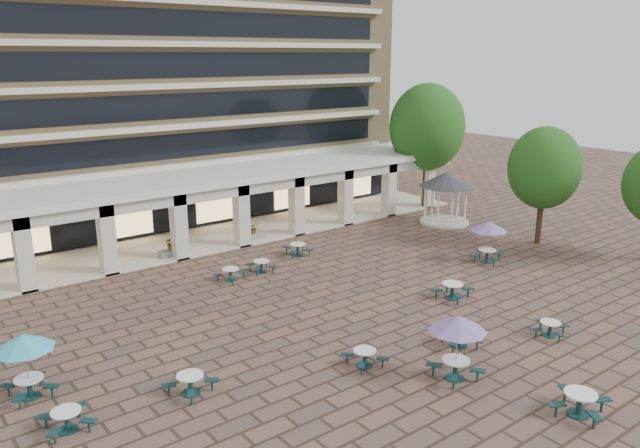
# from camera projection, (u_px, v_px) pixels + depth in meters

# --- Properties ---
(ground) EXTENTS (120.00, 120.00, 0.00)m
(ground) POSITION_uv_depth(u_px,v_px,m) (342.00, 317.00, 28.60)
(ground) COLOR brown
(ground) RESTS_ON ground
(apartment_building) EXTENTS (40.00, 15.50, 25.20)m
(apartment_building) POSITION_uv_depth(u_px,v_px,m) (118.00, 41.00, 44.73)
(apartment_building) COLOR tan
(apartment_building) RESTS_ON ground
(retail_arcade) EXTENTS (42.00, 6.60, 4.40)m
(retail_arcade) POSITION_uv_depth(u_px,v_px,m) (192.00, 197.00, 39.11)
(retail_arcade) COLOR white
(retail_arcade) RESTS_ON ground
(picnic_table_0) EXTENTS (1.62, 1.62, 0.72)m
(picnic_table_0) POSITION_uv_depth(u_px,v_px,m) (67.00, 419.00, 19.90)
(picnic_table_0) COLOR #13393A
(picnic_table_0) RESTS_ON ground
(picnic_table_1) EXTENTS (2.16, 2.16, 0.81)m
(picnic_table_1) POSITION_uv_depth(u_px,v_px,m) (580.00, 402.00, 20.77)
(picnic_table_1) COLOR #13393A
(picnic_table_1) RESTS_ON ground
(picnic_table_2) EXTENTS (1.99, 1.99, 0.72)m
(picnic_table_2) POSITION_uv_depth(u_px,v_px,m) (460.00, 336.00, 25.72)
(picnic_table_2) COLOR #13393A
(picnic_table_2) RESTS_ON ground
(picnic_table_4) EXTENTS (2.07, 2.07, 2.40)m
(picnic_table_4) POSITION_uv_depth(u_px,v_px,m) (24.00, 344.00, 21.43)
(picnic_table_4) COLOR #13393A
(picnic_table_4) RESTS_ON ground
(picnic_table_5) EXTENTS (1.62, 1.62, 0.67)m
(picnic_table_5) POSITION_uv_depth(u_px,v_px,m) (365.00, 356.00, 24.06)
(picnic_table_5) COLOR #13393A
(picnic_table_5) RESTS_ON ground
(picnic_table_6) EXTENTS (2.17, 2.17, 2.50)m
(picnic_table_6) POSITION_uv_depth(u_px,v_px,m) (458.00, 326.00, 22.65)
(picnic_table_6) COLOR #13393A
(picnic_table_6) RESTS_ON ground
(picnic_table_7) EXTENTS (1.75, 1.75, 0.64)m
(picnic_table_7) POSITION_uv_depth(u_px,v_px,m) (550.00, 327.00, 26.63)
(picnic_table_7) COLOR #13393A
(picnic_table_7) RESTS_ON ground
(picnic_table_8) EXTENTS (1.97, 1.97, 0.73)m
(picnic_table_8) POSITION_uv_depth(u_px,v_px,m) (190.00, 382.00, 22.09)
(picnic_table_8) COLOR #13393A
(picnic_table_8) RESTS_ON ground
(picnic_table_9) EXTENTS (1.81, 1.81, 0.66)m
(picnic_table_9) POSITION_uv_depth(u_px,v_px,m) (231.00, 273.00, 33.20)
(picnic_table_9) COLOR #13393A
(picnic_table_9) RESTS_ON ground
(picnic_table_10) EXTENTS (2.04, 2.04, 0.78)m
(picnic_table_10) POSITION_uv_depth(u_px,v_px,m) (452.00, 289.00, 30.73)
(picnic_table_10) COLOR #13393A
(picnic_table_10) RESTS_ON ground
(picnic_table_11) EXTENTS (2.11, 2.11, 2.43)m
(picnic_table_11) POSITION_uv_depth(u_px,v_px,m) (489.00, 228.00, 35.70)
(picnic_table_11) COLOR #13393A
(picnic_table_11) RESTS_ON ground
(picnic_table_12) EXTENTS (1.66, 1.66, 0.66)m
(picnic_table_12) POSITION_uv_depth(u_px,v_px,m) (261.00, 265.00, 34.45)
(picnic_table_12) COLOR #13393A
(picnic_table_12) RESTS_ON ground
(picnic_table_13) EXTENTS (1.88, 1.88, 0.72)m
(picnic_table_13) POSITION_uv_depth(u_px,v_px,m) (298.00, 248.00, 37.33)
(picnic_table_13) COLOR #13393A
(picnic_table_13) RESTS_ON ground
(gazebo) EXTENTS (3.90, 3.90, 3.63)m
(gazebo) POSITION_uv_depth(u_px,v_px,m) (446.00, 185.00, 43.94)
(gazebo) COLOR beige
(gazebo) RESTS_ON ground
(tree_east_a) EXTENTS (4.47, 4.47, 7.44)m
(tree_east_a) POSITION_uv_depth(u_px,v_px,m) (544.00, 168.00, 38.59)
(tree_east_a) COLOR #47341C
(tree_east_a) RESTS_ON ground
(tree_east_c) EXTENTS (5.77, 5.77, 9.62)m
(tree_east_c) POSITION_uv_depth(u_px,v_px,m) (427.00, 127.00, 47.55)
(tree_east_c) COLOR #47341C
(tree_east_c) RESTS_ON ground
(planter_left) EXTENTS (1.50, 0.68, 1.31)m
(planter_left) POSITION_uv_depth(u_px,v_px,m) (172.00, 249.00, 36.87)
(planter_left) COLOR gray
(planter_left) RESTS_ON ground
(planter_right) EXTENTS (1.50, 0.72, 1.18)m
(planter_right) POSITION_uv_depth(u_px,v_px,m) (254.00, 234.00, 40.27)
(planter_right) COLOR gray
(planter_right) RESTS_ON ground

